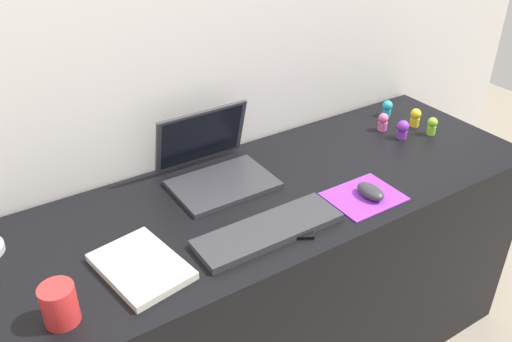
% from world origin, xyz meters
% --- Properties ---
extents(back_wall, '(2.98, 0.05, 1.41)m').
position_xyz_m(back_wall, '(0.00, 0.34, 0.71)').
color(back_wall, silver).
rests_on(back_wall, ground_plane).
extents(desk, '(1.78, 0.60, 0.74)m').
position_xyz_m(desk, '(0.00, 0.00, 0.37)').
color(desk, black).
rests_on(desk, ground_plane).
extents(laptop, '(0.30, 0.27, 0.21)m').
position_xyz_m(laptop, '(-0.08, 0.16, 0.79)').
color(laptop, '#333338').
rests_on(laptop, desk).
extents(keyboard, '(0.41, 0.13, 0.02)m').
position_xyz_m(keyboard, '(-0.10, -0.16, 0.75)').
color(keyboard, '#333338').
rests_on(keyboard, desk).
extents(mousepad, '(0.21, 0.17, 0.00)m').
position_xyz_m(mousepad, '(0.23, -0.17, 0.74)').
color(mousepad, purple).
rests_on(mousepad, desk).
extents(mouse, '(0.06, 0.10, 0.03)m').
position_xyz_m(mouse, '(0.25, -0.18, 0.76)').
color(mouse, '#333338').
rests_on(mouse, mousepad).
extents(cell_phone, '(0.12, 0.14, 0.01)m').
position_xyz_m(cell_phone, '(-0.01, -0.18, 0.74)').
color(cell_phone, black).
rests_on(cell_phone, desk).
extents(notebook_pad, '(0.21, 0.26, 0.02)m').
position_xyz_m(notebook_pad, '(-0.44, -0.11, 0.75)').
color(notebook_pad, silver).
rests_on(notebook_pad, desk).
extents(coffee_mug, '(0.08, 0.08, 0.09)m').
position_xyz_m(coffee_mug, '(-0.64, -0.17, 0.79)').
color(coffee_mug, red).
rests_on(coffee_mug, desk).
extents(toy_figurine_pink, '(0.04, 0.04, 0.06)m').
position_xyz_m(toy_figurine_pink, '(0.59, 0.12, 0.77)').
color(toy_figurine_pink, pink).
rests_on(toy_figurine_pink, desk).
extents(toy_figurine_purple, '(0.04, 0.04, 0.07)m').
position_xyz_m(toy_figurine_purple, '(0.60, 0.04, 0.77)').
color(toy_figurine_purple, purple).
rests_on(toy_figurine_purple, desk).
extents(toy_figurine_yellow, '(0.04, 0.04, 0.07)m').
position_xyz_m(toy_figurine_yellow, '(0.71, 0.08, 0.78)').
color(toy_figurine_yellow, yellow).
rests_on(toy_figurine_yellow, desk).
extents(toy_figurine_cyan, '(0.04, 0.04, 0.06)m').
position_xyz_m(toy_figurine_cyan, '(0.68, 0.20, 0.77)').
color(toy_figurine_cyan, '#28B7CC').
rests_on(toy_figurine_cyan, desk).
extents(toy_figurine_lime, '(0.04, 0.04, 0.06)m').
position_xyz_m(toy_figurine_lime, '(0.71, 0.00, 0.77)').
color(toy_figurine_lime, '#8CDB33').
rests_on(toy_figurine_lime, desk).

